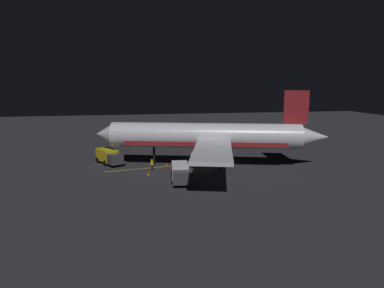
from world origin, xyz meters
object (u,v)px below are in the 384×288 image
(traffic_cone_under_wing, at_px, (167,165))
(traffic_cone_near_left, at_px, (167,159))
(traffic_cone_near_right, at_px, (148,174))
(airliner, at_px, (209,137))
(ground_crew_worker, at_px, (152,165))
(baggage_truck, at_px, (109,157))
(catering_truck, at_px, (180,173))

(traffic_cone_under_wing, bearing_deg, traffic_cone_near_left, -7.85)
(traffic_cone_near_left, xyz_separation_m, traffic_cone_near_right, (-9.04, 3.71, 0.00))
(airliner, bearing_deg, ground_crew_worker, 98.67)
(baggage_truck, distance_m, traffic_cone_near_right, 9.97)
(catering_truck, xyz_separation_m, traffic_cone_near_right, (3.50, 3.93, -0.92))
(airliner, distance_m, baggage_truck, 16.13)
(airliner, relative_size, baggage_truck, 5.89)
(airliner, relative_size, ground_crew_worker, 20.27)
(traffic_cone_under_wing, bearing_deg, catering_truck, -174.27)
(catering_truck, bearing_deg, baggage_truck, 39.70)
(traffic_cone_under_wing, bearing_deg, airliner, -95.12)
(traffic_cone_under_wing, bearing_deg, baggage_truck, 68.68)
(traffic_cone_under_wing, bearing_deg, traffic_cone_near_right, 146.38)
(airliner, relative_size, traffic_cone_near_right, 64.12)
(baggage_truck, xyz_separation_m, traffic_cone_near_left, (0.92, -9.42, -0.95))
(baggage_truck, distance_m, catering_truck, 15.09)
(traffic_cone_near_left, bearing_deg, baggage_truck, 95.58)
(catering_truck, xyz_separation_m, traffic_cone_under_wing, (8.17, 0.82, -0.92))
(traffic_cone_near_left, distance_m, traffic_cone_near_right, 9.77)
(airliner, distance_m, traffic_cone_under_wing, 7.77)
(catering_truck, relative_size, traffic_cone_near_right, 11.11)
(traffic_cone_near_right, bearing_deg, traffic_cone_near_left, -22.32)
(traffic_cone_near_left, relative_size, traffic_cone_under_wing, 1.00)
(ground_crew_worker, bearing_deg, catering_truck, -152.79)
(ground_crew_worker, xyz_separation_m, traffic_cone_near_left, (6.28, -2.99, -0.64))
(airliner, distance_m, traffic_cone_near_right, 11.25)
(ground_crew_worker, xyz_separation_m, traffic_cone_near_right, (-2.75, 0.72, -0.64))
(airliner, height_order, traffic_cone_near_right, airliner)
(baggage_truck, xyz_separation_m, traffic_cone_under_wing, (-3.44, -8.82, -0.95))
(airliner, distance_m, ground_crew_worker, 9.66)
(baggage_truck, bearing_deg, ground_crew_worker, -129.84)
(baggage_truck, bearing_deg, airliner, -104.76)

